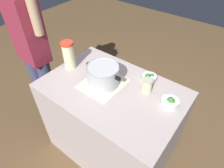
{
  "coord_description": "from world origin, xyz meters",
  "views": [
    {
      "loc": [
        -0.71,
        0.92,
        1.99
      ],
      "look_at": [
        0.0,
        0.0,
        0.95
      ],
      "focal_mm": 30.71,
      "sensor_mm": 36.0,
      "label": 1
    }
  ],
  "objects_px": {
    "broccoli_bowl_front": "(170,102)",
    "cooking_pot": "(103,75)",
    "mason_jar": "(147,86)",
    "broccoli_bowl_center": "(149,78)",
    "person_cook": "(33,52)",
    "lemonade_pitcher": "(69,55)"
  },
  "relations": [
    {
      "from": "broccoli_bowl_front",
      "to": "cooking_pot",
      "type": "bearing_deg",
      "value": 12.26
    },
    {
      "from": "broccoli_bowl_front",
      "to": "person_cook",
      "type": "relative_size",
      "value": 0.08
    },
    {
      "from": "broccoli_bowl_front",
      "to": "person_cook",
      "type": "xyz_separation_m",
      "value": [
        1.38,
        0.21,
        0.01
      ]
    },
    {
      "from": "mason_jar",
      "to": "broccoli_bowl_front",
      "type": "relative_size",
      "value": 0.92
    },
    {
      "from": "broccoli_bowl_center",
      "to": "person_cook",
      "type": "height_order",
      "value": "person_cook"
    },
    {
      "from": "broccoli_bowl_front",
      "to": "broccoli_bowl_center",
      "type": "height_order",
      "value": "broccoli_bowl_front"
    },
    {
      "from": "person_cook",
      "to": "lemonade_pitcher",
      "type": "bearing_deg",
      "value": -168.05
    },
    {
      "from": "broccoli_bowl_center",
      "to": "cooking_pot",
      "type": "bearing_deg",
      "value": 44.59
    },
    {
      "from": "broccoli_bowl_front",
      "to": "person_cook",
      "type": "distance_m",
      "value": 1.4
    },
    {
      "from": "broccoli_bowl_front",
      "to": "person_cook",
      "type": "height_order",
      "value": "person_cook"
    },
    {
      "from": "cooking_pot",
      "to": "broccoli_bowl_front",
      "type": "distance_m",
      "value": 0.56
    },
    {
      "from": "cooking_pot",
      "to": "broccoli_bowl_front",
      "type": "relative_size",
      "value": 2.53
    },
    {
      "from": "broccoli_bowl_center",
      "to": "person_cook",
      "type": "xyz_separation_m",
      "value": [
        1.12,
        0.37,
        0.01
      ]
    },
    {
      "from": "cooking_pot",
      "to": "mason_jar",
      "type": "distance_m",
      "value": 0.37
    },
    {
      "from": "lemonade_pitcher",
      "to": "broccoli_bowl_center",
      "type": "distance_m",
      "value": 0.74
    },
    {
      "from": "broccoli_bowl_front",
      "to": "broccoli_bowl_center",
      "type": "bearing_deg",
      "value": -30.9
    },
    {
      "from": "cooking_pot",
      "to": "lemonade_pitcher",
      "type": "height_order",
      "value": "lemonade_pitcher"
    },
    {
      "from": "lemonade_pitcher",
      "to": "broccoli_bowl_front",
      "type": "bearing_deg",
      "value": -172.7
    },
    {
      "from": "lemonade_pitcher",
      "to": "broccoli_bowl_front",
      "type": "relative_size",
      "value": 1.95
    },
    {
      "from": "broccoli_bowl_center",
      "to": "person_cook",
      "type": "bearing_deg",
      "value": 18.46
    },
    {
      "from": "cooking_pot",
      "to": "broccoli_bowl_front",
      "type": "height_order",
      "value": "cooking_pot"
    },
    {
      "from": "broccoli_bowl_center",
      "to": "lemonade_pitcher",
      "type": "bearing_deg",
      "value": 22.37
    }
  ]
}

